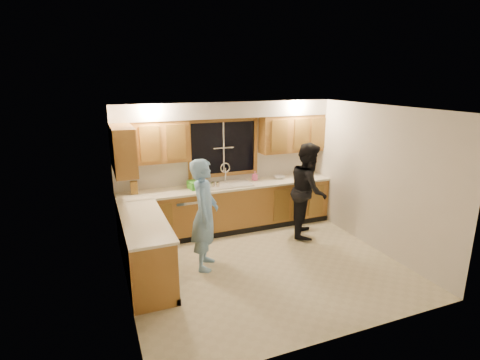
% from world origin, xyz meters
% --- Properties ---
extents(floor, '(4.20, 4.20, 0.00)m').
position_xyz_m(floor, '(0.00, 0.00, 0.00)').
color(floor, beige).
rests_on(floor, ground).
extents(ceiling, '(4.20, 4.20, 0.00)m').
position_xyz_m(ceiling, '(0.00, 0.00, 2.50)').
color(ceiling, silver).
extents(wall_back, '(4.20, 0.00, 4.20)m').
position_xyz_m(wall_back, '(0.00, 1.90, 1.25)').
color(wall_back, silver).
rests_on(wall_back, ground).
extents(wall_left, '(0.00, 3.80, 3.80)m').
position_xyz_m(wall_left, '(-2.10, 0.00, 1.25)').
color(wall_left, silver).
rests_on(wall_left, ground).
extents(wall_right, '(0.00, 3.80, 3.80)m').
position_xyz_m(wall_right, '(2.10, 0.00, 1.25)').
color(wall_right, silver).
rests_on(wall_right, ground).
extents(base_cabinets_back, '(4.20, 0.60, 0.88)m').
position_xyz_m(base_cabinets_back, '(0.00, 1.60, 0.44)').
color(base_cabinets_back, '#A67030').
rests_on(base_cabinets_back, ground).
extents(base_cabinets_left, '(0.60, 1.90, 0.88)m').
position_xyz_m(base_cabinets_left, '(-1.80, 0.35, 0.44)').
color(base_cabinets_left, '#A67030').
rests_on(base_cabinets_left, ground).
extents(countertop_back, '(4.20, 0.63, 0.04)m').
position_xyz_m(countertop_back, '(0.00, 1.58, 0.90)').
color(countertop_back, '#EFE7C9').
rests_on(countertop_back, base_cabinets_back).
extents(countertop_left, '(0.63, 1.90, 0.04)m').
position_xyz_m(countertop_left, '(-1.79, 0.35, 0.90)').
color(countertop_left, '#EFE7C9').
rests_on(countertop_left, base_cabinets_left).
extents(upper_cabinets_left, '(1.35, 0.33, 0.75)m').
position_xyz_m(upper_cabinets_left, '(-1.43, 1.73, 1.83)').
color(upper_cabinets_left, '#A67030').
rests_on(upper_cabinets_left, wall_back).
extents(upper_cabinets_right, '(1.35, 0.33, 0.75)m').
position_xyz_m(upper_cabinets_right, '(1.43, 1.73, 1.83)').
color(upper_cabinets_right, '#A67030').
rests_on(upper_cabinets_right, wall_back).
extents(upper_cabinets_return, '(0.33, 0.90, 0.75)m').
position_xyz_m(upper_cabinets_return, '(-1.94, 1.12, 1.83)').
color(upper_cabinets_return, '#A67030').
rests_on(upper_cabinets_return, wall_left).
extents(soffit, '(4.20, 0.35, 0.30)m').
position_xyz_m(soffit, '(0.00, 1.72, 2.35)').
color(soffit, beige).
rests_on(soffit, wall_back).
extents(window_frame, '(1.44, 0.03, 1.14)m').
position_xyz_m(window_frame, '(0.00, 1.89, 1.60)').
color(window_frame, black).
rests_on(window_frame, wall_back).
extents(sink, '(0.86, 0.52, 0.57)m').
position_xyz_m(sink, '(0.00, 1.60, 0.86)').
color(sink, silver).
rests_on(sink, countertop_back).
extents(dishwasher, '(0.60, 0.56, 0.82)m').
position_xyz_m(dishwasher, '(-0.85, 1.59, 0.41)').
color(dishwasher, white).
rests_on(dishwasher, floor).
extents(stove, '(0.58, 0.75, 0.90)m').
position_xyz_m(stove, '(-1.80, -0.22, 0.45)').
color(stove, white).
rests_on(stove, floor).
extents(man, '(0.64, 0.76, 1.76)m').
position_xyz_m(man, '(-0.87, 0.32, 0.88)').
color(man, '#7AAEE6').
rests_on(man, floor).
extents(woman, '(1.02, 1.09, 1.78)m').
position_xyz_m(woman, '(1.31, 0.83, 0.89)').
color(woman, black).
rests_on(woman, floor).
extents(knife_block, '(0.13, 0.11, 0.23)m').
position_xyz_m(knife_block, '(-1.76, 1.70, 1.03)').
color(knife_block, olive).
rests_on(knife_block, countertop_back).
extents(cutting_board, '(0.32, 0.22, 0.40)m').
position_xyz_m(cutting_board, '(-0.51, 1.82, 1.12)').
color(cutting_board, tan).
rests_on(cutting_board, countertop_back).
extents(dish_crate, '(0.34, 0.32, 0.14)m').
position_xyz_m(dish_crate, '(-0.63, 1.61, 0.99)').
color(dish_crate, green).
rests_on(dish_crate, countertop_back).
extents(soap_bottle, '(0.10, 0.10, 0.18)m').
position_xyz_m(soap_bottle, '(0.61, 1.73, 1.01)').
color(soap_bottle, '#E75792').
rests_on(soap_bottle, countertop_back).
extents(bowl, '(0.27, 0.27, 0.06)m').
position_xyz_m(bowl, '(1.12, 1.66, 0.95)').
color(bowl, silver).
rests_on(bowl, countertop_back).
extents(can_left, '(0.08, 0.08, 0.11)m').
position_xyz_m(can_left, '(-0.34, 1.53, 0.98)').
color(can_left, '#C4B297').
rests_on(can_left, countertop_back).
extents(can_right, '(0.07, 0.07, 0.12)m').
position_xyz_m(can_right, '(-0.26, 1.48, 0.98)').
color(can_right, '#C4B297').
rests_on(can_right, countertop_back).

